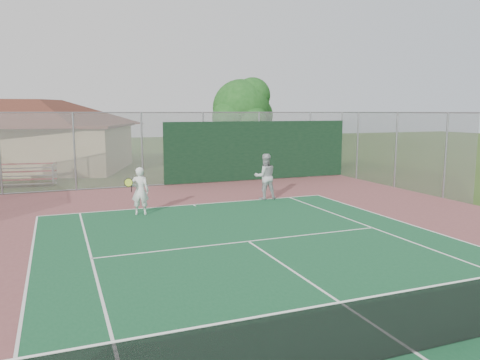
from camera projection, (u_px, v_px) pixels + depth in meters
name	position (u px, v px, depth m)	size (l,w,h in m)	color
ground	(414.00, 353.00, 6.92)	(120.00, 120.00, 0.00)	#354F1A
court_surface	(414.00, 353.00, 6.92)	(20.00, 34.00, 0.02)	#90514F
tennis_net	(416.00, 321.00, 6.84)	(11.85, 0.08, 1.10)	gray
back_fence	(206.00, 150.00, 23.06)	(20.08, 0.11, 3.53)	gray
side_fence_right	(396.00, 150.00, 21.80)	(0.08, 9.00, 3.50)	gray
clubhouse	(30.00, 128.00, 28.08)	(13.64, 11.27, 5.05)	tan
bleachers	(26.00, 174.00, 22.67)	(2.85, 1.85, 1.02)	#B82F2A
tree	(243.00, 110.00, 27.20)	(3.94, 3.74, 5.50)	#372314
player_white_front	(140.00, 191.00, 16.03)	(0.93, 0.66, 1.65)	white
player_grey_back	(265.00, 177.00, 18.87)	(0.99, 0.82, 1.85)	#B0B3B5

